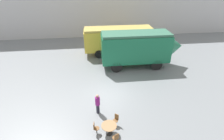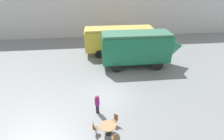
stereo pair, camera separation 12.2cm
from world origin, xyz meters
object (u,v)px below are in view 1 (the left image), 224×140
object	(u,v)px
passenger_coach_vintage	(118,39)
streamlined_locomotive	(141,47)
cafe_table_near	(109,127)
cafe_chair_0	(116,119)
visitor_person	(98,103)

from	to	relation	value
passenger_coach_vintage	streamlined_locomotive	xyz separation A→B (m)	(1.85, -3.65, 0.26)
cafe_table_near	cafe_chair_0	distance (m)	0.86
passenger_coach_vintage	visitor_person	bearing A→B (deg)	-106.04
streamlined_locomotive	cafe_table_near	bearing A→B (deg)	-115.67
cafe_chair_0	visitor_person	bearing A→B (deg)	-101.53
cafe_table_near	visitor_person	world-z (taller)	visitor_person
passenger_coach_vintage	streamlined_locomotive	size ratio (longest dim) A/B	0.96
cafe_table_near	visitor_person	bearing A→B (deg)	106.81
visitor_person	streamlined_locomotive	bearing A→B (deg)	54.71
passenger_coach_vintage	cafe_table_near	world-z (taller)	passenger_coach_vintage
cafe_chair_0	cafe_table_near	bearing A→B (deg)	-0.00
passenger_coach_vintage	visitor_person	world-z (taller)	passenger_coach_vintage
cafe_table_near	passenger_coach_vintage	bearing A→B (deg)	79.06
cafe_table_near	cafe_chair_0	size ratio (longest dim) A/B	1.10
cafe_table_near	cafe_chair_0	world-z (taller)	cafe_chair_0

